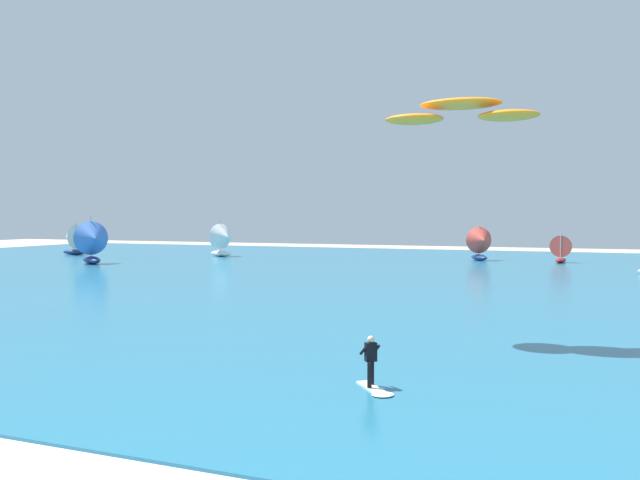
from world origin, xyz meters
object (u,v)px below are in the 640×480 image
at_px(sailboat_anchored_offshore, 72,239).
at_px(sailboat_leading, 481,243).
at_px(sailboat_far_left, 93,242).
at_px(sailboat_mid_right, 223,240).
at_px(kite, 461,112).
at_px(sailboat_outermost, 562,249).
at_px(kitesurfer, 373,370).

relative_size(sailboat_anchored_offshore, sailboat_leading, 1.02).
height_order(sailboat_far_left, sailboat_anchored_offshore, sailboat_far_left).
bearing_deg(sailboat_anchored_offshore, sailboat_mid_right, 9.82).
height_order(kite, sailboat_outermost, kite).
bearing_deg(sailboat_leading, kite, -84.76).
bearing_deg(kitesurfer, sailboat_outermost, 84.25).
xyz_separation_m(kitesurfer, sailboat_anchored_offshore, (-58.60, 50.69, 1.57)).
bearing_deg(sailboat_anchored_offshore, sailboat_leading, 8.70).
xyz_separation_m(sailboat_mid_right, sailboat_leading, (33.19, 4.63, -0.15)).
bearing_deg(kitesurfer, sailboat_far_left, 139.12).
bearing_deg(sailboat_outermost, kite, -95.16).
xyz_separation_m(kite, sailboat_leading, (-4.63, 50.46, -7.86)).
xyz_separation_m(kite, sailboat_mid_right, (-37.82, 45.83, -7.71)).
distance_m(sailboat_mid_right, sailboat_anchored_offshore, 22.51).
xyz_separation_m(kitesurfer, sailboat_far_left, (-43.79, 37.90, 1.90)).
relative_size(sailboat_mid_right, sailboat_far_left, 0.91).
relative_size(kitesurfer, sailboat_anchored_offshore, 0.39).
xyz_separation_m(sailboat_outermost, sailboat_leading, (-9.20, -0.23, 0.48)).
bearing_deg(sailboat_anchored_offshore, kitesurfer, -40.86).
bearing_deg(sailboat_mid_right, sailboat_anchored_offshore, -170.18).
relative_size(kite, sailboat_leading, 1.45).
height_order(kitesurfer, sailboat_leading, sailboat_leading).
xyz_separation_m(sailboat_anchored_offshore, sailboat_leading, (55.38, 8.47, -0.05)).
bearing_deg(sailboat_leading, sailboat_anchored_offshore, -171.30).
xyz_separation_m(sailboat_anchored_offshore, sailboat_outermost, (64.58, 8.71, -0.54)).
xyz_separation_m(sailboat_far_left, sailboat_anchored_offshore, (-14.81, 12.78, -0.33)).
bearing_deg(kite, kitesurfer, -99.21).
relative_size(sailboat_far_left, sailboat_anchored_offshore, 1.15).
distance_m(sailboat_far_left, sailboat_leading, 45.80).
xyz_separation_m(sailboat_mid_right, sailboat_far_left, (-7.38, -16.62, 0.23)).
xyz_separation_m(kite, sailboat_far_left, (-45.20, 29.21, -7.48)).
bearing_deg(sailboat_outermost, sailboat_anchored_offshore, -172.32).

